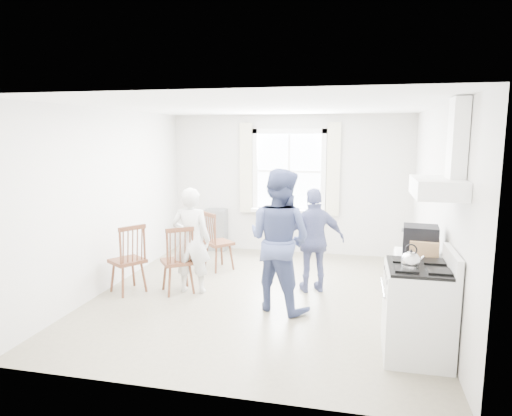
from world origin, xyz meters
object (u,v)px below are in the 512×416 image
at_px(low_cabinet, 417,291).
at_px(person_mid, 279,240).
at_px(stereo_stack, 420,240).
at_px(windsor_chair_c, 131,252).
at_px(person_left, 191,240).
at_px(gas_stove, 418,311).
at_px(windsor_chair_b, 213,235).
at_px(person_right, 314,240).
at_px(windsor_chair_a, 179,253).

distance_m(low_cabinet, person_mid, 1.75).
xyz_separation_m(stereo_stack, windsor_chair_c, (-3.79, 0.39, -0.45)).
relative_size(low_cabinet, windsor_chair_c, 0.89).
bearing_deg(person_mid, stereo_stack, -167.58).
distance_m(low_cabinet, person_left, 3.06).
xyz_separation_m(gas_stove, low_cabinet, (0.07, 0.70, -0.03)).
distance_m(windsor_chair_b, person_right, 1.85).
height_order(gas_stove, person_mid, person_mid).
bearing_deg(low_cabinet, person_right, 141.62).
xyz_separation_m(stereo_stack, windsor_chair_b, (-3.01, 1.73, -0.46)).
distance_m(stereo_stack, person_mid, 1.70).
bearing_deg(windsor_chair_c, windsor_chair_b, 59.87).
bearing_deg(stereo_stack, person_left, 167.55).
bearing_deg(windsor_chair_a, low_cabinet, -8.57).
distance_m(windsor_chair_a, person_right, 1.92).
bearing_deg(person_mid, low_cabinet, -165.68).
height_order(low_cabinet, windsor_chair_a, windsor_chair_a).
xyz_separation_m(windsor_chair_a, windsor_chair_b, (0.11, 1.20, 0.00)).
relative_size(windsor_chair_a, person_mid, 0.54).
xyz_separation_m(windsor_chair_c, person_right, (2.50, 0.69, 0.13)).
height_order(low_cabinet, windsor_chair_b, windsor_chair_b).
bearing_deg(stereo_stack, windsor_chair_c, 174.11).
distance_m(windsor_chair_a, person_mid, 1.51).
distance_m(windsor_chair_a, person_left, 0.24).
height_order(gas_stove, windsor_chair_b, gas_stove).
distance_m(gas_stove, low_cabinet, 0.70).
distance_m(windsor_chair_b, windsor_chair_c, 1.55).
bearing_deg(windsor_chair_c, low_cabinet, -5.04).
relative_size(stereo_stack, windsor_chair_c, 0.40).
bearing_deg(gas_stove, low_cabinet, 84.32).
bearing_deg(windsor_chair_b, windsor_chair_c, -120.13).
distance_m(windsor_chair_c, person_right, 2.60).
xyz_separation_m(gas_stove, person_mid, (-1.59, 0.96, 0.43)).
height_order(stereo_stack, person_left, person_left).
bearing_deg(stereo_stack, low_cabinet, 87.49).
bearing_deg(windsor_chair_b, person_right, -20.67).
height_order(windsor_chair_b, person_right, person_right).
bearing_deg(person_left, windsor_chair_a, 38.97).
height_order(windsor_chair_c, person_mid, person_mid).
relative_size(low_cabinet, windsor_chair_a, 0.91).
height_order(gas_stove, stereo_stack, stereo_stack).
xyz_separation_m(low_cabinet, windsor_chair_c, (-3.79, 0.33, 0.16)).
relative_size(low_cabinet, person_right, 0.60).
bearing_deg(windsor_chair_b, stereo_stack, -29.84).
bearing_deg(person_right, windsor_chair_c, -5.10).
bearing_deg(windsor_chair_c, gas_stove, -15.54).
xyz_separation_m(low_cabinet, person_mid, (-1.66, 0.26, 0.46)).
xyz_separation_m(stereo_stack, person_right, (-1.29, 1.08, -0.32)).
distance_m(gas_stove, stereo_stack, 0.87).
relative_size(stereo_stack, windsor_chair_b, 0.41).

